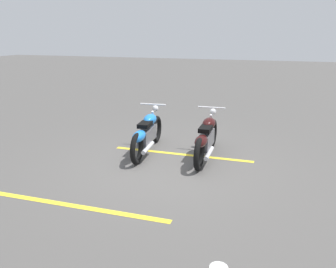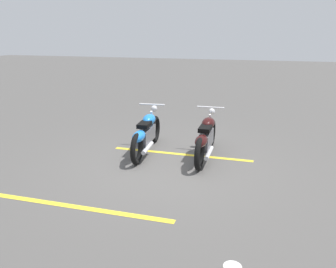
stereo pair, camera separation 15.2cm
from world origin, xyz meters
TOP-DOWN VIEW (x-y plane):
  - ground_plane at (0.00, 0.00)m, footprint 60.00×60.00m
  - motorcycle_bright_foreground at (-0.48, -0.67)m, footprint 2.23×0.62m
  - motorcycle_dark_foreground at (-0.55, 0.68)m, footprint 2.23×0.62m
  - parking_stripe_near at (-0.61, 0.11)m, footprint 0.16×3.20m
  - parking_stripe_mid at (2.25, -0.82)m, footprint 0.16×3.20m

SIDE VIEW (x-z plane):
  - ground_plane at x=0.00m, z-range 0.00..0.00m
  - parking_stripe_near at x=-0.61m, z-range 0.00..0.01m
  - parking_stripe_mid at x=2.25m, z-range 0.00..0.01m
  - motorcycle_bright_foreground at x=-0.48m, z-range -0.06..0.98m
  - motorcycle_dark_foreground at x=-0.55m, z-range -0.06..0.98m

